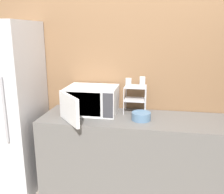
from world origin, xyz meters
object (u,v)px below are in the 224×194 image
Objects in this scene: glass_front_left at (128,83)px; refrigerator at (6,108)px; dish_rack at (135,94)px; bowl at (141,116)px; glass_back_right at (142,81)px; microwave at (91,100)px.

refrigerator is (-1.33, -0.13, -0.31)m from glass_front_left.
bowl is at bearing -69.69° from dish_rack.
microwave is at bearing -163.62° from glass_back_right.
glass_back_right reaches higher than microwave.
glass_back_right is (0.14, 0.12, 0.00)m from glass_front_left.
refrigerator is at bearing -170.43° from glass_back_right.
glass_front_left is 1.00× the size of glass_back_right.
glass_back_right is 0.48× the size of bowl.
glass_back_right reaches higher than bowl.
refrigerator reaches higher than bowl.
microwave is 7.80× the size of glass_front_left.
refrigerator reaches higher than dish_rack.
dish_rack is at bearing 110.31° from bowl.
dish_rack is 3.26× the size of glass_front_left.
microwave is 0.47m from dish_rack.
glass_front_left is 0.48× the size of bowl.
microwave is at bearing -174.51° from glass_front_left.
microwave is 0.58m from glass_back_right.
glass_front_left and glass_back_right have the same top height.
refrigerator reaches higher than microwave.
refrigerator is at bearing -174.37° from microwave.
glass_front_left is 0.37m from bowl.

